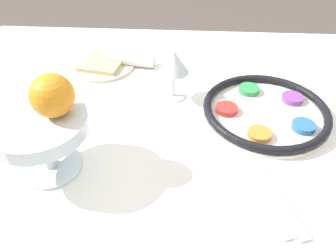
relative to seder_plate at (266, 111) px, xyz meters
name	(u,v)px	position (x,y,z in m)	size (l,w,h in m)	color
dining_table	(175,212)	(0.22, 0.03, -0.39)	(1.39, 1.08, 0.75)	white
seder_plate	(266,111)	(0.00, 0.00, 0.00)	(0.31, 0.31, 0.03)	silver
wine_glass	(174,63)	(0.23, -0.07, 0.09)	(0.08, 0.08, 0.14)	silver
fruit_stand	(41,131)	(0.48, 0.21, 0.09)	(0.19, 0.19, 0.13)	silver
orange_fruit	(52,96)	(0.44, 0.19, 0.16)	(0.08, 0.08, 0.08)	orange
bread_plate	(103,64)	(0.46, -0.22, -0.01)	(0.20, 0.20, 0.02)	beige
napkin_roll	(132,58)	(0.37, -0.23, 0.01)	(0.15, 0.07, 0.05)	white
fork_left	(279,198)	(0.02, 0.26, -0.01)	(0.07, 0.18, 0.01)	silver
fork_right	(263,198)	(0.05, 0.26, -0.01)	(0.08, 0.18, 0.01)	silver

